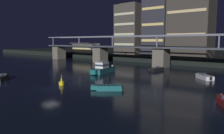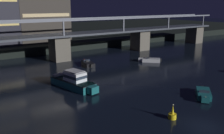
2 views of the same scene
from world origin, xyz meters
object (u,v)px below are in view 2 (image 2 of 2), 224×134
object	(u,v)px
speedboat_mid_left	(204,94)
channel_buoy	(172,115)
speedboat_near_right	(88,64)
river_bridge	(59,42)
cabin_cruiser_near_left	(74,81)
speedboat_near_center	(150,60)

from	to	relation	value
speedboat_mid_left	channel_buoy	size ratio (longest dim) A/B	2.60
speedboat_near_right	river_bridge	bearing A→B (deg)	108.89
river_bridge	cabin_cruiser_near_left	distance (m)	20.52
river_bridge	speedboat_near_center	world-z (taller)	river_bridge
cabin_cruiser_near_left	speedboat_mid_left	size ratio (longest dim) A/B	2.05
speedboat_near_right	speedboat_mid_left	distance (m)	25.35
speedboat_near_center	speedboat_mid_left	size ratio (longest dim) A/B	0.97
cabin_cruiser_near_left	speedboat_near_center	distance (m)	22.80
speedboat_near_right	speedboat_mid_left	bearing A→B (deg)	-79.52
cabin_cruiser_near_left	speedboat_near_right	world-z (taller)	cabin_cruiser_near_left
speedboat_mid_left	channel_buoy	world-z (taller)	channel_buoy
speedboat_near_center	cabin_cruiser_near_left	bearing A→B (deg)	-163.74
cabin_cruiser_near_left	speedboat_near_center	bearing A→B (deg)	16.26
river_bridge	speedboat_near_right	xyz separation A→B (m)	(2.80, -8.20, -3.76)
river_bridge	channel_buoy	bearing A→B (deg)	-92.14
speedboat_near_right	speedboat_mid_left	size ratio (longest dim) A/B	1.14
river_bridge	cabin_cruiser_near_left	xyz separation A→B (m)	(-5.78, -19.44, -3.12)
cabin_cruiser_near_left	speedboat_near_right	size ratio (longest dim) A/B	1.79
speedboat_near_center	channel_buoy	distance (m)	28.25
speedboat_near_center	speedboat_near_right	world-z (taller)	same
channel_buoy	river_bridge	bearing A→B (deg)	87.86
speedboat_mid_left	speedboat_near_right	bearing A→B (deg)	100.48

